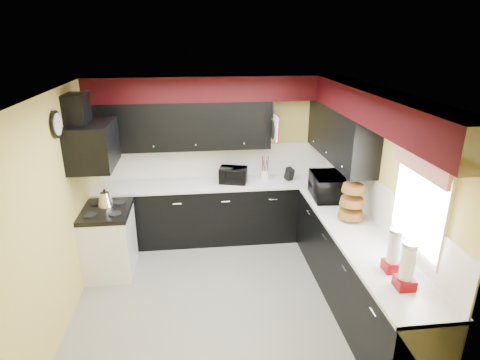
% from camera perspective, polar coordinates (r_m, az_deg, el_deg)
% --- Properties ---
extents(ground, '(3.60, 3.60, 0.00)m').
position_cam_1_polar(ground, '(5.18, -1.97, -16.11)').
color(ground, gray).
rests_on(ground, ground).
extents(wall_back, '(3.60, 0.06, 2.50)m').
position_cam_1_polar(wall_back, '(6.23, -3.47, 3.28)').
color(wall_back, '#E0C666').
rests_on(wall_back, ground).
extents(wall_right, '(0.06, 3.60, 2.50)m').
position_cam_1_polar(wall_right, '(5.00, 18.87, -2.22)').
color(wall_right, '#E0C666').
rests_on(wall_right, ground).
extents(wall_left, '(0.06, 3.60, 2.50)m').
position_cam_1_polar(wall_left, '(4.78, -24.28, -4.05)').
color(wall_left, '#E0C666').
rests_on(wall_left, ground).
extents(ceiling, '(3.60, 3.60, 0.06)m').
position_cam_1_polar(ceiling, '(4.20, -2.39, 12.45)').
color(ceiling, white).
rests_on(ceiling, wall_back).
extents(cab_back, '(3.60, 0.60, 0.90)m').
position_cam_1_polar(cab_back, '(6.24, -3.16, -4.56)').
color(cab_back, black).
rests_on(cab_back, ground).
extents(cab_right, '(0.60, 3.00, 0.90)m').
position_cam_1_polar(cab_right, '(5.00, 16.07, -12.23)').
color(cab_right, black).
rests_on(cab_right, ground).
extents(counter_back, '(3.62, 0.64, 0.04)m').
position_cam_1_polar(counter_back, '(6.06, -3.24, -0.53)').
color(counter_back, white).
rests_on(counter_back, cab_back).
extents(counter_right, '(0.64, 3.02, 0.04)m').
position_cam_1_polar(counter_right, '(4.77, 16.62, -7.45)').
color(counter_right, white).
rests_on(counter_right, cab_right).
extents(splash_back, '(3.60, 0.02, 0.50)m').
position_cam_1_polar(splash_back, '(6.24, -3.46, 2.73)').
color(splash_back, white).
rests_on(splash_back, counter_back).
extents(splash_right, '(0.02, 3.60, 0.50)m').
position_cam_1_polar(splash_right, '(5.02, 18.69, -2.86)').
color(splash_right, white).
rests_on(splash_right, counter_right).
extents(upper_back, '(2.60, 0.35, 0.70)m').
position_cam_1_polar(upper_back, '(5.92, -8.37, 7.69)').
color(upper_back, black).
rests_on(upper_back, wall_back).
extents(upper_right, '(0.35, 1.80, 0.70)m').
position_cam_1_polar(upper_right, '(5.56, 14.04, 6.47)').
color(upper_right, black).
rests_on(upper_right, wall_right).
extents(soffit_back, '(3.60, 0.36, 0.35)m').
position_cam_1_polar(soffit_back, '(5.83, -3.60, 12.91)').
color(soffit_back, black).
rests_on(soffit_back, wall_back).
extents(soffit_right, '(0.36, 3.24, 0.35)m').
position_cam_1_polar(soffit_right, '(4.48, 19.29, 9.57)').
color(soffit_right, black).
rests_on(soffit_right, wall_right).
extents(stove, '(0.60, 0.75, 0.86)m').
position_cam_1_polar(stove, '(5.70, -18.05, -8.42)').
color(stove, white).
rests_on(stove, ground).
extents(cooktop, '(0.62, 0.77, 0.06)m').
position_cam_1_polar(cooktop, '(5.50, -18.57, -4.21)').
color(cooktop, black).
rests_on(cooktop, stove).
extents(hood, '(0.50, 0.78, 0.55)m').
position_cam_1_polar(hood, '(5.22, -20.20, 4.71)').
color(hood, black).
rests_on(hood, wall_left).
extents(hood_duct, '(0.24, 0.40, 0.40)m').
position_cam_1_polar(hood_duct, '(5.17, -22.18, 9.10)').
color(hood_duct, black).
rests_on(hood_duct, wall_left).
extents(window, '(0.03, 0.86, 0.96)m').
position_cam_1_polar(window, '(4.16, 24.25, -3.10)').
color(window, white).
rests_on(window, wall_right).
extents(valance, '(0.04, 0.88, 0.20)m').
position_cam_1_polar(valance, '(4.00, 24.39, 2.12)').
color(valance, red).
rests_on(valance, wall_right).
extents(pan_top, '(0.03, 0.22, 0.40)m').
position_cam_1_polar(pan_top, '(5.91, 4.59, 9.80)').
color(pan_top, black).
rests_on(pan_top, upper_back).
extents(pan_mid, '(0.03, 0.28, 0.46)m').
position_cam_1_polar(pan_mid, '(5.84, 4.76, 7.15)').
color(pan_mid, black).
rests_on(pan_mid, upper_back).
extents(pan_low, '(0.03, 0.24, 0.42)m').
position_cam_1_polar(pan_low, '(6.09, 4.28, 7.44)').
color(pan_low, black).
rests_on(pan_low, upper_back).
extents(cut_board, '(0.03, 0.26, 0.35)m').
position_cam_1_polar(cut_board, '(5.71, 5.11, 7.37)').
color(cut_board, white).
rests_on(cut_board, upper_back).
extents(baskets, '(0.27, 0.27, 0.50)m').
position_cam_1_polar(baskets, '(4.96, 15.61, -2.93)').
color(baskets, brown).
rests_on(baskets, upper_right).
extents(clock, '(0.03, 0.30, 0.30)m').
position_cam_1_polar(clock, '(4.73, -24.66, 7.21)').
color(clock, black).
rests_on(clock, wall_left).
extents(deco_plate, '(0.03, 0.24, 0.24)m').
position_cam_1_polar(deco_plate, '(4.41, 21.88, 8.10)').
color(deco_plate, white).
rests_on(deco_plate, wall_right).
extents(toaster_oven, '(0.47, 0.42, 0.23)m').
position_cam_1_polar(toaster_oven, '(6.01, -0.99, 0.70)').
color(toaster_oven, black).
rests_on(toaster_oven, counter_back).
extents(microwave, '(0.43, 0.61, 0.33)m').
position_cam_1_polar(microwave, '(5.57, 12.33, -0.89)').
color(microwave, black).
rests_on(microwave, counter_right).
extents(utensil_crock, '(0.18, 0.18, 0.14)m').
position_cam_1_polar(utensil_crock, '(6.15, 3.58, 0.72)').
color(utensil_crock, white).
rests_on(utensil_crock, counter_back).
extents(knife_block, '(0.13, 0.15, 0.19)m').
position_cam_1_polar(knife_block, '(6.15, 7.03, 0.83)').
color(knife_block, black).
rests_on(knife_block, counter_back).
extents(kettle, '(0.23, 0.23, 0.19)m').
position_cam_1_polar(kettle, '(5.55, -18.62, -2.59)').
color(kettle, silver).
rests_on(kettle, cooktop).
extents(dispenser_a, '(0.16, 0.16, 0.42)m').
position_cam_1_polar(dispenser_a, '(4.07, 21.05, -9.45)').
color(dispenser_a, maroon).
rests_on(dispenser_a, counter_right).
extents(dispenser_b, '(0.16, 0.16, 0.44)m').
position_cam_1_polar(dispenser_b, '(3.85, 22.68, -11.30)').
color(dispenser_b, '#690700').
rests_on(dispenser_b, counter_right).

